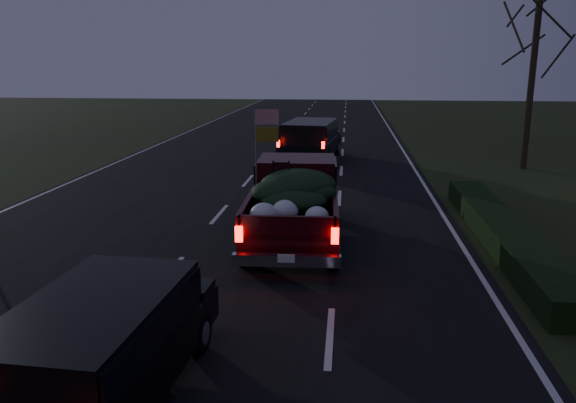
# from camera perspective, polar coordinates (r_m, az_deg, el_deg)

# --- Properties ---
(ground) EXTENTS (120.00, 120.00, 0.00)m
(ground) POSITION_cam_1_polar(r_m,az_deg,el_deg) (12.59, -12.09, -7.30)
(ground) COLOR black
(ground) RESTS_ON ground
(road_asphalt) EXTENTS (14.00, 120.00, 0.02)m
(road_asphalt) POSITION_cam_1_polar(r_m,az_deg,el_deg) (12.58, -12.09, -7.26)
(road_asphalt) COLOR black
(road_asphalt) RESTS_ON ground
(hedge_row) EXTENTS (1.00, 10.00, 0.60)m
(hedge_row) POSITION_cam_1_polar(r_m,az_deg,el_deg) (15.27, 20.97, -2.96)
(hedge_row) COLOR black
(hedge_row) RESTS_ON ground
(bare_tree_far) EXTENTS (3.60, 3.60, 7.00)m
(bare_tree_far) POSITION_cam_1_polar(r_m,az_deg,el_deg) (26.29, 23.83, 14.39)
(bare_tree_far) COLOR black
(bare_tree_far) RESTS_ON ground
(pickup_truck) EXTENTS (2.42, 5.81, 3.00)m
(pickup_truck) POSITION_cam_1_polar(r_m,az_deg,el_deg) (14.42, 0.69, 0.42)
(pickup_truck) COLOR #34070D
(pickup_truck) RESTS_ON ground
(lead_suv) EXTENTS (2.76, 5.44, 1.50)m
(lead_suv) POSITION_cam_1_polar(r_m,az_deg,el_deg) (26.54, 2.32, 6.65)
(lead_suv) COLOR black
(lead_suv) RESTS_ON ground
(rear_suv) EXTENTS (2.11, 4.49, 1.26)m
(rear_suv) POSITION_cam_1_polar(r_m,az_deg,el_deg) (7.98, -18.47, -13.13)
(rear_suv) COLOR black
(rear_suv) RESTS_ON ground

